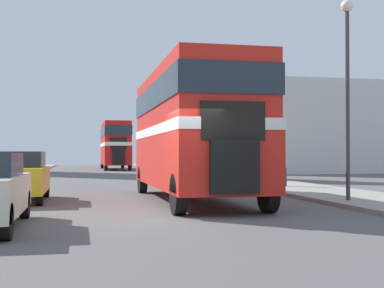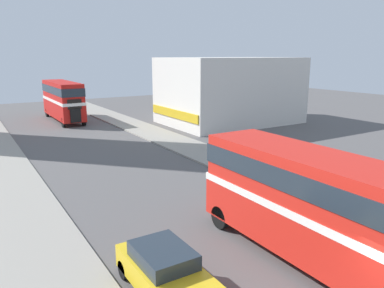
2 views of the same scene
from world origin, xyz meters
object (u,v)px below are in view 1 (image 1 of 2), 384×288
(bus_distant, at_px, (115,142))
(pedestrian_walking, at_px, (283,165))
(car_parked_mid, at_px, (17,176))
(double_decker_bus, at_px, (192,125))
(street_lamp, at_px, (347,69))

(bus_distant, bearing_deg, pedestrian_walking, -80.57)
(car_parked_mid, bearing_deg, bus_distant, 81.43)
(bus_distant, relative_size, pedestrian_walking, 6.45)
(car_parked_mid, height_order, pedestrian_walking, pedestrian_walking)
(double_decker_bus, distance_m, car_parked_mid, 5.64)
(double_decker_bus, relative_size, street_lamp, 1.61)
(car_parked_mid, height_order, street_lamp, street_lamp)
(double_decker_bus, height_order, bus_distant, bus_distant)
(double_decker_bus, distance_m, bus_distant, 35.37)
(bus_distant, relative_size, street_lamp, 1.73)
(street_lamp, bearing_deg, double_decker_bus, 153.08)
(pedestrian_walking, bearing_deg, double_decker_bus, -135.60)
(double_decker_bus, distance_m, pedestrian_walking, 7.03)
(bus_distant, distance_m, pedestrian_walking, 31.00)
(double_decker_bus, bearing_deg, street_lamp, -26.92)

